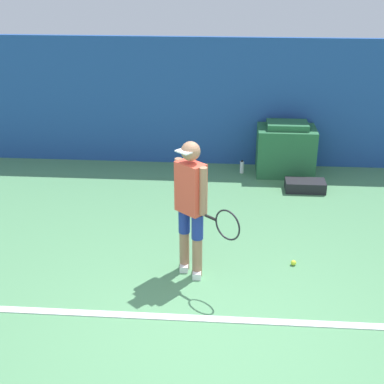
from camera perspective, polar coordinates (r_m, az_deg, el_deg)
ground_plane at (r=5.72m, az=1.43°, el=-14.37°), size 24.00×24.00×0.00m
back_wall at (r=9.63m, az=3.02°, el=9.49°), size 24.00×0.10×2.28m
court_baseline at (r=5.84m, az=1.52°, el=-13.37°), size 21.60×0.10×0.01m
tennis_player at (r=6.15m, az=-0.03°, el=-1.21°), size 0.77×0.69×1.67m
tennis_ball at (r=6.84m, az=10.77°, el=-7.42°), size 0.07×0.07×0.07m
covered_chair at (r=9.46m, az=9.95°, el=4.49°), size 0.99×0.67×0.93m
equipment_bag at (r=8.93m, az=11.98°, el=0.66°), size 0.65×0.34×0.17m
water_bottle at (r=9.49m, az=5.34°, el=2.66°), size 0.07×0.07×0.24m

